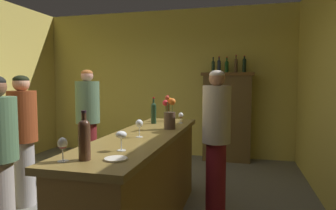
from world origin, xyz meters
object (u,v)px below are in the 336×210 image
object	(u,v)px
bartender	(216,138)
display_bottle_right	(244,65)
wine_bottle_syrah	(84,137)
display_bottle_midleft	(219,65)
wine_glass_mid	(139,124)
display_bottle_left	(213,66)
display_bottle_midright	(236,65)
wine_bottle_merlot	(154,112)
display_cabinet	(227,115)
wine_glass_front	(121,135)
patron_in_grey	(23,134)
wine_bottle_riesling	(168,110)
wine_glass_rear	(181,116)
wine_glass_spare	(63,145)
display_bottle_center	(227,66)
bar_counter	(144,183)
cheese_plate	(116,159)
flower_arrangement	(170,116)
patron_tall	(88,120)

from	to	relation	value
bartender	display_bottle_right	bearing A→B (deg)	-96.93
wine_bottle_syrah	display_bottle_midleft	size ratio (longest dim) A/B	1.07
wine_glass_mid	display_bottle_midleft	distance (m)	3.23
display_bottle_left	display_bottle_midright	bearing A→B (deg)	0.00
display_bottle_right	wine_bottle_merlot	bearing A→B (deg)	-115.72
display_cabinet	wine_glass_front	world-z (taller)	display_cabinet
patron_in_grey	wine_bottle_riesling	bearing A→B (deg)	39.87
wine_glass_rear	wine_glass_spare	bearing A→B (deg)	-101.02
display_bottle_center	display_cabinet	bearing A→B (deg)	0.00
display_cabinet	patron_in_grey	bearing A→B (deg)	-129.97
display_cabinet	display_bottle_midright	bearing A→B (deg)	0.00
wine_glass_front	display_bottle_midright	distance (m)	3.80
display_bottle_midright	wine_glass_spare	bearing A→B (deg)	-103.62
display_cabinet	wine_bottle_riesling	world-z (taller)	display_cabinet
wine_glass_mid	bar_counter	bearing A→B (deg)	95.52
wine_glass_mid	cheese_plate	bearing A→B (deg)	-81.21
cheese_plate	display_bottle_midright	world-z (taller)	display_bottle_midright
bar_counter	flower_arrangement	xyz separation A→B (m)	(0.17, 0.37, 0.64)
flower_arrangement	bar_counter	bearing A→B (deg)	-115.16
wine_bottle_merlot	wine_glass_mid	bearing A→B (deg)	-81.44
wine_glass_front	wine_glass_mid	xyz separation A→B (m)	(-0.05, 0.54, 0.01)
display_bottle_center	display_bottle_right	bearing A→B (deg)	-0.00
bar_counter	display_bottle_right	bearing A→B (deg)	72.17
display_cabinet	wine_bottle_syrah	xyz separation A→B (m)	(-0.71, -3.97, 0.27)
display_cabinet	wine_bottle_syrah	world-z (taller)	display_cabinet
patron_in_grey	bartender	size ratio (longest dim) A/B	0.97
wine_bottle_riesling	display_bottle_center	bearing A→B (deg)	71.54
wine_bottle_riesling	wine_bottle_syrah	bearing A→B (deg)	-91.22
wine_bottle_riesling	display_bottle_midleft	size ratio (longest dim) A/B	1.11
wine_glass_spare	patron_tall	size ratio (longest dim) A/B	0.09
display_cabinet	bartender	distance (m)	2.50
display_bottle_left	display_bottle_right	bearing A→B (deg)	0.00
display_bottle_midleft	display_bottle_left	bearing A→B (deg)	-180.00
patron_in_grey	display_bottle_midleft	bearing A→B (deg)	66.41
wine_glass_mid	cheese_plate	xyz separation A→B (m)	(0.12, -0.79, -0.12)
wine_glass_mid	cheese_plate	world-z (taller)	wine_glass_mid
wine_glass_mid	wine_bottle_riesling	bearing A→B (deg)	91.42
wine_bottle_riesling	bartender	size ratio (longest dim) A/B	0.21
display_cabinet	wine_bottle_merlot	xyz separation A→B (m)	(-0.77, -2.23, 0.26)
wine_glass_rear	bar_counter	bearing A→B (deg)	-103.14
wine_glass_front	patron_tall	bearing A→B (deg)	125.02
wine_glass_front	display_bottle_right	distance (m)	3.83
wine_glass_rear	wine_glass_mid	bearing A→B (deg)	-100.34
wine_glass_front	bar_counter	bearing A→B (deg)	95.62
wine_glass_rear	wine_glass_spare	distance (m)	1.96
bar_counter	flower_arrangement	distance (m)	0.76
wine_bottle_syrah	wine_glass_spare	size ratio (longest dim) A/B	2.09
bar_counter	display_cabinet	size ratio (longest dim) A/B	1.49
flower_arrangement	patron_in_grey	bearing A→B (deg)	-176.36
flower_arrangement	display_bottle_right	world-z (taller)	display_bottle_right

